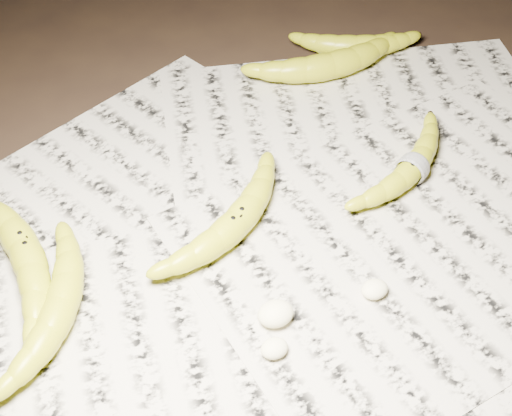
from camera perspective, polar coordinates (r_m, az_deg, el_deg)
name	(u,v)px	position (r m, az deg, el deg)	size (l,w,h in m)	color
ground	(260,247)	(0.85, 0.31, -3.17)	(3.00, 3.00, 0.00)	black
newspaper_patch	(280,226)	(0.87, 1.90, -1.41)	(0.90, 0.70, 0.01)	#B6AF9C
banana_left_a	(23,247)	(0.86, -18.12, -2.99)	(0.23, 0.06, 0.04)	gold
banana_left_b	(60,304)	(0.80, -15.40, -7.44)	(0.20, 0.06, 0.04)	gold
banana_center	(236,221)	(0.85, -1.60, -1.02)	(0.21, 0.06, 0.04)	gold
banana_taped	(413,166)	(0.94, 12.46, 3.28)	(0.19, 0.05, 0.03)	gold
banana_upper_a	(330,63)	(1.09, 5.97, 11.43)	(0.22, 0.07, 0.04)	gold
banana_upper_b	(356,44)	(1.14, 8.04, 12.85)	(0.17, 0.06, 0.04)	gold
measuring_tape	(413,166)	(0.94, 12.46, 3.28)	(0.04, 0.04, 0.00)	white
flesh_chunk_a	(276,312)	(0.77, 1.58, -8.28)	(0.04, 0.03, 0.02)	#F3EFBC
flesh_chunk_b	(274,346)	(0.75, 1.49, -11.00)	(0.03, 0.02, 0.02)	#F3EFBC
flesh_chunk_c	(375,287)	(0.81, 9.51, -6.25)	(0.03, 0.03, 0.02)	#F3EFBC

